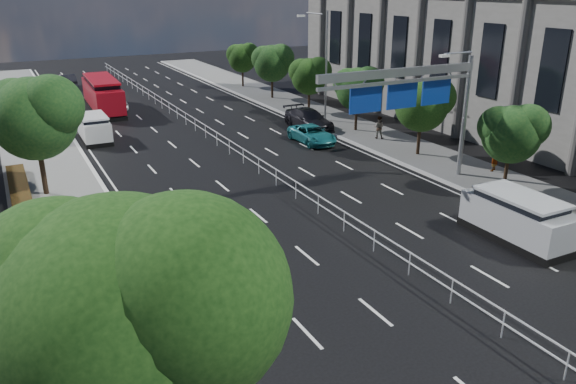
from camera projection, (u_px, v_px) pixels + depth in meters
ground at (435, 293)px, 21.30m from camera, size 160.00×160.00×0.00m
kerb_near at (212, 361)px, 17.37m from camera, size 0.25×140.00×0.15m
median_fence at (220, 141)px, 39.79m from camera, size 0.05×85.00×1.02m
hedge_near at (45, 310)px, 19.56m from camera, size 1.00×36.00×0.44m
toilet_sign at (140, 295)px, 15.52m from camera, size 1.62×0.18×4.34m
overhead_gantry at (415, 89)px, 30.60m from camera, size 10.24×0.38×7.45m
streetlight_far at (323, 59)px, 45.61m from camera, size 2.78×2.40×9.00m
civic_hall at (481, 43)px, 47.65m from camera, size 14.40×36.00×14.35m
near_tree_big at (125, 315)px, 10.43m from camera, size 5.72×5.33×7.71m
near_tree_back at (35, 114)px, 29.43m from camera, size 4.84×4.51×6.69m
far_tree_c at (513, 131)px, 30.77m from camera, size 3.52×3.28×4.94m
far_tree_d at (423, 102)px, 36.90m from camera, size 3.85×3.59×5.34m
far_tree_e at (358, 87)px, 43.18m from camera, size 3.63×3.38×5.13m
far_tree_f at (310, 74)px, 49.43m from camera, size 3.52×3.28×5.02m
far_tree_g at (272, 61)px, 55.56m from camera, size 3.96×3.69×5.45m
far_tree_h at (243, 56)px, 61.90m from camera, size 3.41×3.18×4.91m
white_minivan at (94, 128)px, 41.53m from camera, size 1.97×4.49×1.94m
red_bus at (103, 94)px, 51.14m from camera, size 2.73×10.13×3.00m
near_car_silver at (114, 102)px, 51.84m from camera, size 2.05×4.52×1.51m
near_car_dark at (67, 81)px, 62.54m from camera, size 1.66×4.63×1.52m
silver_minivan at (518, 218)px, 25.41m from camera, size 2.23×5.22×2.17m
parked_car_teal at (312, 134)px, 41.12m from camera, size 2.11×4.55×1.26m
parked_car_dark at (309, 119)px, 44.90m from camera, size 2.25×5.45×1.58m
pedestrian_a at (495, 157)px, 34.41m from camera, size 0.75×0.67×1.73m
pedestrian_b at (379, 127)px, 41.68m from camera, size 1.03×1.02×1.67m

